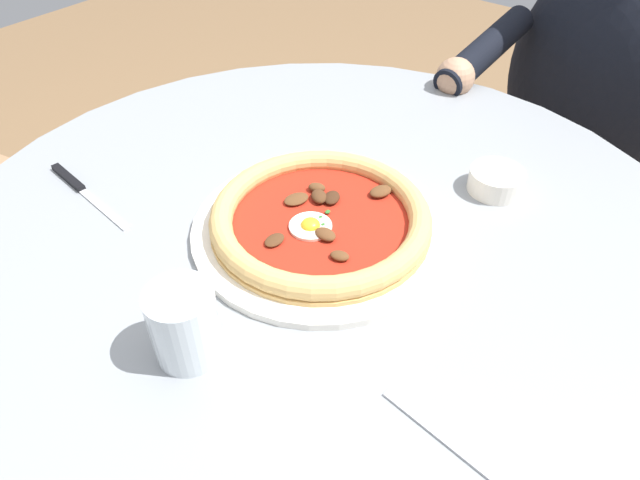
% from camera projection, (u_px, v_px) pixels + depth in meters
% --- Properties ---
extents(dining_table, '(1.01, 1.01, 0.74)m').
position_uv_depth(dining_table, '(321.00, 297.00, 0.82)').
color(dining_table, gray).
rests_on(dining_table, ground).
extents(pizza_on_plate, '(0.33, 0.33, 0.04)m').
position_uv_depth(pizza_on_plate, '(319.00, 220.00, 0.72)').
color(pizza_on_plate, white).
rests_on(pizza_on_plate, dining_table).
extents(water_glass, '(0.07, 0.07, 0.09)m').
position_uv_depth(water_glass, '(185.00, 328.00, 0.57)').
color(water_glass, silver).
rests_on(water_glass, dining_table).
extents(steak_knife, '(0.03, 0.20, 0.01)m').
position_uv_depth(steak_knife, '(78.00, 186.00, 0.80)').
color(steak_knife, silver).
rests_on(steak_knife, dining_table).
extents(ramekin_capers, '(0.08, 0.08, 0.03)m').
position_uv_depth(ramekin_capers, '(496.00, 180.00, 0.79)').
color(ramekin_capers, white).
rests_on(ramekin_capers, dining_table).
extents(fork_utensil, '(0.03, 0.16, 0.00)m').
position_uv_depth(fork_utensil, '(456.00, 447.00, 0.51)').
color(fork_utensil, '#BCBCC1').
rests_on(fork_utensil, dining_table).
extents(diner_person, '(0.49, 0.40, 1.13)m').
position_uv_depth(diner_person, '(564.00, 162.00, 1.28)').
color(diner_person, '#282833').
rests_on(diner_person, ground).
extents(cafe_chair_diner, '(0.50, 0.50, 0.87)m').
position_uv_depth(cafe_chair_diner, '(600.00, 127.00, 1.33)').
color(cafe_chair_diner, '#957050').
rests_on(cafe_chair_diner, ground).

